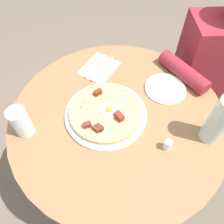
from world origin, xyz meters
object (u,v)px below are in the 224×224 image
Objects in this scene: dining_table at (117,136)px; bread_plate at (165,89)px; pizza_plate at (106,115)px; fork at (96,66)px; water_bottle at (219,121)px; breakfast_pizza at (106,112)px; person_seated at (204,86)px; salt_shaker at (168,145)px; water_glass at (21,122)px; knife at (102,69)px.

bread_plate reaches higher than dining_table.
pizza_plate is 1.82× the size of fork.
dining_table is at bearing -19.65° from water_bottle.
person_seated is at bearing -149.51° from breakfast_pizza.
salt_shaker is (-0.22, 0.15, 0.02)m from pizza_plate.
fork is at bearing -128.60° from water_glass.
salt_shaker is (-0.22, 0.15, -0.00)m from breakfast_pizza.
pizza_plate is 2.61× the size of water_glass.
breakfast_pizza is 0.41m from water_bottle.
water_glass is at bearing -9.12° from knife.
breakfast_pizza is 0.29m from bread_plate.
knife is at bearing -88.43° from breakfast_pizza.
person_seated is at bearing -126.83° from salt_shaker.
dining_table is 4.92× the size of bread_plate.
bread_plate is 1.42× the size of water_glass.
fork is at bearing -82.61° from breakfast_pizza.
breakfast_pizza is at bearing 5.24° from dining_table.
knife is 1.43× the size of water_glass.
person_seated reaches higher than pizza_plate.
bread_plate is 0.99× the size of knife.
dining_table is 0.21m from breakfast_pizza.
salt_shaker is (-0.52, 0.10, -0.04)m from water_glass.
person_seated is 0.74m from breakfast_pizza.
water_bottle is 4.68× the size of salt_shaker.
breakfast_pizza is (0.05, 0.00, 0.20)m from dining_table.
person_seated is 0.61m from water_bottle.
water_glass is (0.30, 0.32, 0.06)m from knife.
salt_shaker reaches higher than dining_table.
pizza_plate is 0.41m from water_bottle.
water_glass is at bearing -5.00° from water_bottle.
bread_plate is at bearing -154.79° from pizza_plate.
pizza_plate is at bearing 41.59° from fork.
pizza_plate is at bearing -88.16° from breakfast_pizza.
dining_table is at bearing 51.34° from fork.
knife is 3.97× the size of salt_shaker.
pizza_plate is at bearing -169.87° from water_glass.
person_seated is 3.93× the size of breakfast_pizza.
person_seated reaches higher than dining_table.
pizza_plate is 7.23× the size of salt_shaker.
water_glass is at bearing 24.09° from person_seated.
pizza_plate is at bearing 3.82° from dining_table.
water_glass reaches higher than breakfast_pizza.
dining_table is 2.68× the size of pizza_plate.
person_seated reaches higher than salt_shaker.
knife is (-0.03, 0.02, 0.00)m from fork.
water_glass is (0.27, 0.34, 0.06)m from fork.
water_bottle reaches higher than dining_table.
fork is 0.51m from salt_shaker.
water_glass reaches higher than bread_plate.
pizza_plate reaches higher than bread_plate.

